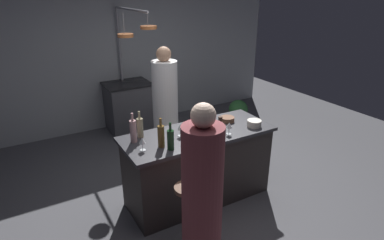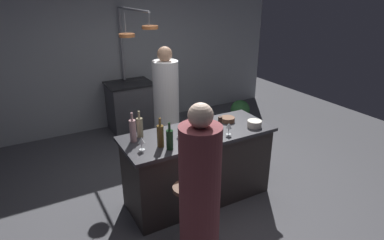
{
  "view_description": "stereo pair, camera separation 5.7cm",
  "coord_description": "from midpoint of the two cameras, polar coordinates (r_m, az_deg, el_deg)",
  "views": [
    {
      "loc": [
        -1.78,
        -2.92,
        2.46
      ],
      "look_at": [
        0.0,
        0.15,
        1.0
      ],
      "focal_mm": 30.21,
      "sensor_mm": 36.0,
      "label": 1
    },
    {
      "loc": [
        -1.73,
        -2.95,
        2.46
      ],
      "look_at": [
        0.0,
        0.15,
        1.0
      ],
      "focal_mm": 30.21,
      "sensor_mm": 36.0,
      "label": 2
    }
  ],
  "objects": [
    {
      "name": "bar_stool_left",
      "position": [
        3.35,
        -1.3,
        -16.02
      ],
      "size": [
        0.28,
        0.28,
        0.68
      ],
      "color": "#4C4C51",
      "rests_on": "ground_plane"
    },
    {
      "name": "pepper_mill",
      "position": [
        3.69,
        4.54,
        -0.92
      ],
      "size": [
        0.05,
        0.05,
        0.21
      ],
      "primitive_type": "cylinder",
      "color": "#382319",
      "rests_on": "kitchen_island"
    },
    {
      "name": "kitchen_island",
      "position": [
        3.96,
        0.68,
        -8.06
      ],
      "size": [
        1.8,
        0.72,
        0.9
      ],
      "color": "#332D2B",
      "rests_on": "ground_plane"
    },
    {
      "name": "ground_plane",
      "position": [
        4.21,
        0.65,
        -13.39
      ],
      "size": [
        9.0,
        9.0,
        0.0
      ],
      "primitive_type": "plane",
      "color": "#4C4C51"
    },
    {
      "name": "mixing_bowl_blue",
      "position": [
        3.53,
        1.57,
        -3.17
      ],
      "size": [
        0.21,
        0.21,
        0.07
      ],
      "primitive_type": "cylinder",
      "color": "#334C6B",
      "rests_on": "kitchen_island"
    },
    {
      "name": "wine_glass_by_chef",
      "position": [
        3.62,
        -2.53,
        -1.34
      ],
      "size": [
        0.07,
        0.07,
        0.15
      ],
      "color": "silver",
      "rests_on": "kitchen_island"
    },
    {
      "name": "wine_glass_near_right_guest",
      "position": [
        3.68,
        6.12,
        -1.03
      ],
      "size": [
        0.07,
        0.07,
        0.15
      ],
      "color": "silver",
      "rests_on": "kitchen_island"
    },
    {
      "name": "cutting_board",
      "position": [
        3.96,
        0.64,
        -0.68
      ],
      "size": [
        0.32,
        0.22,
        0.02
      ],
      "primitive_type": "cube",
      "color": "#997047",
      "rests_on": "kitchen_island"
    },
    {
      "name": "overhead_pot_rack",
      "position": [
        5.32,
        -11.33,
        12.83
      ],
      "size": [
        0.58,
        1.39,
        2.17
      ],
      "color": "gray",
      "rests_on": "ground_plane"
    },
    {
      "name": "wine_bottle_rose",
      "position": [
        3.53,
        -10.79,
        -1.88
      ],
      "size": [
        0.07,
        0.07,
        0.33
      ],
      "color": "#B78C8E",
      "rests_on": "kitchen_island"
    },
    {
      "name": "wine_bottle_amber",
      "position": [
        3.39,
        -5.96,
        -2.79
      ],
      "size": [
        0.07,
        0.07,
        0.32
      ],
      "color": "brown",
      "rests_on": "kitchen_island"
    },
    {
      "name": "mixing_bowl_wooden",
      "position": [
        4.07,
        5.84,
        0.15
      ],
      "size": [
        0.18,
        0.18,
        0.06
      ],
      "primitive_type": "cylinder",
      "color": "brown",
      "rests_on": "kitchen_island"
    },
    {
      "name": "mixing_bowl_ceramic",
      "position": [
        3.96,
        10.52,
        -0.58
      ],
      "size": [
        0.17,
        0.17,
        0.08
      ],
      "primitive_type": "cylinder",
      "color": "silver",
      "rests_on": "kitchen_island"
    },
    {
      "name": "wine_glass_near_left_guest",
      "position": [
        3.34,
        -9.25,
        -3.71
      ],
      "size": [
        0.07,
        0.07,
        0.15
      ],
      "color": "silver",
      "rests_on": "kitchen_island"
    },
    {
      "name": "wine_bottle_red",
      "position": [
        3.33,
        -4.3,
        -3.43
      ],
      "size": [
        0.07,
        0.07,
        0.3
      ],
      "color": "#143319",
      "rests_on": "kitchen_island"
    },
    {
      "name": "guest_left",
      "position": [
        2.83,
        1.18,
        -14.24
      ],
      "size": [
        0.35,
        0.35,
        1.66
      ],
      "color": "brown",
      "rests_on": "ground_plane"
    },
    {
      "name": "stove_range",
      "position": [
        6.01,
        -11.35,
        2.34
      ],
      "size": [
        0.8,
        0.64,
        0.89
      ],
      "color": "#47474C",
      "rests_on": "ground_plane"
    },
    {
      "name": "potted_plant",
      "position": [
        6.13,
        7.88,
        1.49
      ],
      "size": [
        0.36,
        0.36,
        0.52
      ],
      "color": "brown",
      "rests_on": "ground_plane"
    },
    {
      "name": "chef",
      "position": [
        4.71,
        -5.04,
        1.65
      ],
      "size": [
        0.36,
        0.36,
        1.72
      ],
      "color": "white",
      "rests_on": "ground_plane"
    },
    {
      "name": "back_wall",
      "position": [
        6.15,
        -13.23,
        10.92
      ],
      "size": [
        6.4,
        0.16,
        2.6
      ],
      "primitive_type": "cube",
      "color": "#9EA3A8",
      "rests_on": "ground_plane"
    },
    {
      "name": "wine_bottle_white",
      "position": [
        3.64,
        -9.62,
        -1.27
      ],
      "size": [
        0.07,
        0.07,
        0.31
      ],
      "color": "gray",
      "rests_on": "kitchen_island"
    }
  ]
}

